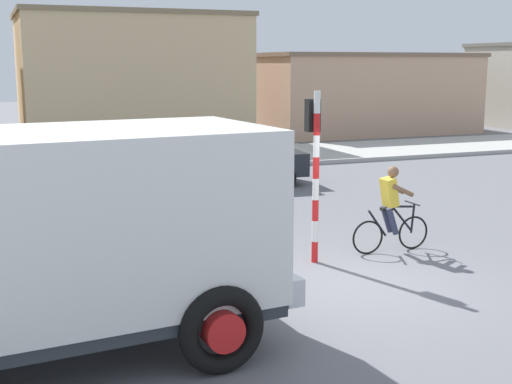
{
  "coord_description": "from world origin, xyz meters",
  "views": [
    {
      "loc": [
        -5.61,
        -9.77,
        3.7
      ],
      "look_at": [
        -0.79,
        2.5,
        1.2
      ],
      "focal_mm": 47.91,
      "sensor_mm": 36.0,
      "label": 1
    }
  ],
  "objects": [
    {
      "name": "ground_plane",
      "position": [
        0.0,
        0.0,
        0.0
      ],
      "size": [
        120.0,
        120.0,
        0.0
      ],
      "primitive_type": "plane",
      "color": "slate"
    },
    {
      "name": "sidewalk_far",
      "position": [
        0.0,
        15.02,
        0.08
      ],
      "size": [
        80.0,
        5.0,
        0.16
      ],
      "primitive_type": "cube",
      "color": "#ADADA8",
      "rests_on": "ground"
    },
    {
      "name": "truck_foreground",
      "position": [
        -4.85,
        -1.29,
        1.67
      ],
      "size": [
        5.61,
        3.18,
        2.9
      ],
      "color": "white",
      "rests_on": "ground"
    },
    {
      "name": "cyclist",
      "position": [
        1.67,
        1.48,
        0.86
      ],
      "size": [
        1.73,
        0.5,
        1.72
      ],
      "color": "black",
      "rests_on": "ground"
    },
    {
      "name": "traffic_light_pole",
      "position": [
        -0.04,
        1.46,
        2.07
      ],
      "size": [
        0.24,
        0.43,
        3.2
      ],
      "color": "red",
      "rests_on": "ground"
    },
    {
      "name": "car_red_near",
      "position": [
        -3.21,
        5.64,
        0.82
      ],
      "size": [
        4.19,
        2.28,
        1.6
      ],
      "color": "#234C9E",
      "rests_on": "ground"
    },
    {
      "name": "car_white_mid",
      "position": [
        1.47,
        9.61,
        0.82
      ],
      "size": [
        4.11,
        2.1,
        1.6
      ],
      "color": "#1E2328",
      "rests_on": "ground"
    },
    {
      "name": "building_mid_block",
      "position": [
        0.65,
        22.09,
        2.95
      ],
      "size": [
        9.9,
        7.35,
        5.89
      ],
      "color": "#D1B284",
      "rests_on": "ground"
    },
    {
      "name": "building_corner_right",
      "position": [
        13.18,
        23.13,
        2.1
      ],
      "size": [
        11.47,
        7.6,
        4.2
      ],
      "color": "tan",
      "rests_on": "ground"
    }
  ]
}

